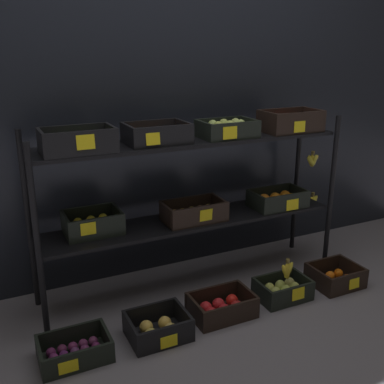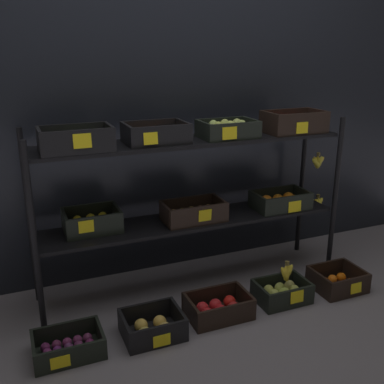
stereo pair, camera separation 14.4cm
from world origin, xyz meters
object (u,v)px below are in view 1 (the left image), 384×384
object	(u,v)px
display_rack	(196,175)
crate_ground_apple_red	(222,307)
crate_ground_pear	(283,290)
crate_ground_apple_gold	(158,328)
crate_ground_plum	(75,351)
crate_ground_tangerine	(335,278)
banana_bunch_loose	(287,270)

from	to	relation	value
display_rack	crate_ground_apple_red	distance (m)	0.78
crate_ground_apple_red	crate_ground_pear	bearing A→B (deg)	-0.00
crate_ground_apple_gold	display_rack	bearing A→B (deg)	44.34
crate_ground_plum	crate_ground_tangerine	xyz separation A→B (m)	(1.66, 0.01, 0.01)
crate_ground_plum	crate_ground_apple_gold	bearing A→B (deg)	-1.19
banana_bunch_loose	crate_ground_plum	bearing A→B (deg)	-178.96
display_rack	crate_ground_pear	world-z (taller)	display_rack
crate_ground_apple_gold	crate_ground_tangerine	size ratio (longest dim) A/B	1.04
display_rack	crate_ground_plum	bearing A→B (deg)	-154.80
display_rack	crate_ground_apple_red	world-z (taller)	display_rack
display_rack	crate_ground_pear	xyz separation A→B (m)	(0.40, -0.38, -0.68)
display_rack	crate_ground_tangerine	bearing A→B (deg)	-25.75
banana_bunch_loose	crate_ground_tangerine	bearing A→B (deg)	-1.28
crate_ground_apple_gold	banana_bunch_loose	distance (m)	0.86
crate_ground_apple_gold	crate_ground_tangerine	distance (m)	1.23
display_rack	crate_ground_apple_gold	distance (m)	0.90
display_rack	crate_ground_tangerine	size ratio (longest dim) A/B	6.52
crate_ground_apple_gold	crate_ground_plum	bearing A→B (deg)	178.81
display_rack	banana_bunch_loose	world-z (taller)	display_rack
crate_ground_apple_red	crate_ground_plum	bearing A→B (deg)	-178.27
crate_ground_pear	banana_bunch_loose	world-z (taller)	banana_bunch_loose
display_rack	crate_ground_apple_gold	bearing A→B (deg)	-135.66
banana_bunch_loose	crate_ground_pear	bearing A→B (deg)	174.53
crate_ground_apple_gold	crate_ground_tangerine	xyz separation A→B (m)	(1.23, 0.02, -0.00)
display_rack	banana_bunch_loose	size ratio (longest dim) A/B	14.78
crate_ground_apple_red	banana_bunch_loose	world-z (taller)	banana_bunch_loose
crate_ground_plum	crate_ground_apple_red	world-z (taller)	crate_ground_apple_red
crate_ground_apple_red	crate_ground_tangerine	bearing A→B (deg)	-0.74
crate_ground_plum	crate_ground_apple_gold	size ratio (longest dim) A/B	1.08
crate_ground_pear	crate_ground_tangerine	size ratio (longest dim) A/B	1.04
crate_ground_apple_gold	crate_ground_apple_red	world-z (taller)	crate_ground_apple_gold
display_rack	crate_ground_apple_red	bearing A→B (deg)	-92.88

